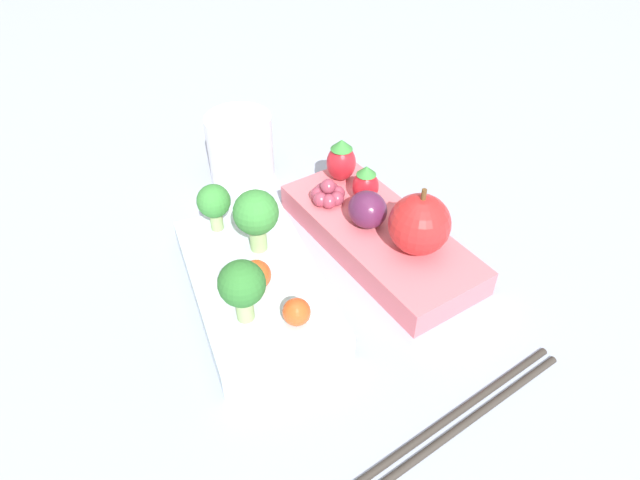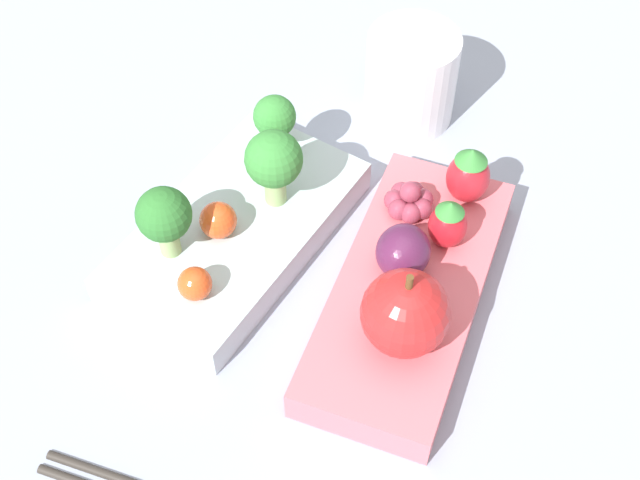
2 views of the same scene
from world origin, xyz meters
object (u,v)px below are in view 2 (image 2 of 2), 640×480
drinking_cup (406,76)px  strawberry_0 (468,174)px  cherry_tomato_1 (195,284)px  plum (403,251)px  grape_cluster (409,201)px  apple (405,313)px  broccoli_floret_1 (164,217)px  bento_box_fruit (408,293)px  bento_box_savoury (237,230)px  cherry_tomato_0 (218,221)px  broccoli_floret_0 (274,161)px  strawberry_1 (448,223)px  broccoli_floret_2 (275,118)px

drinking_cup → strawberry_0: bearing=-139.6°
cherry_tomato_1 → plum: (0.07, -0.12, 0.01)m
plum → grape_cluster: bearing=14.1°
apple → drinking_cup: apple is taller
broccoli_floret_1 → bento_box_fruit: bearing=-76.8°
broccoli_floret_1 → cherry_tomato_1: bearing=-127.6°
bento_box_savoury → bento_box_fruit: size_ratio=0.95×
apple → drinking_cup: (0.22, 0.08, -0.02)m
cherry_tomato_1 → grape_cluster: size_ratio=0.65×
bento_box_fruit → cherry_tomato_0: (-0.01, 0.14, 0.03)m
broccoli_floret_0 → cherry_tomato_0: size_ratio=2.38×
bento_box_savoury → drinking_cup: 0.19m
bento_box_savoury → strawberry_1: bearing=-75.3°
broccoli_floret_1 → drinking_cup: 0.24m
bento_box_savoury → strawberry_1: (0.04, -0.14, 0.03)m
bento_box_savoury → plum: bearing=-87.9°
cherry_tomato_1 → strawberry_0: strawberry_0 is taller
apple → drinking_cup: size_ratio=0.85×
broccoli_floret_0 → broccoli_floret_1: 0.09m
cherry_tomato_0 → grape_cluster: size_ratio=0.74×
bento_box_savoury → broccoli_floret_0: bearing=-33.3°
broccoli_floret_2 → plum: 0.15m
strawberry_0 → grape_cluster: (-0.03, 0.03, -0.01)m
cherry_tomato_1 → drinking_cup: 0.25m
broccoli_floret_1 → grape_cluster: bearing=-54.9°
apple → broccoli_floret_2: bearing=49.6°
bento_box_fruit → bento_box_savoury: bearing=88.1°
broccoli_floret_0 → plum: broccoli_floret_0 is taller
grape_cluster → broccoli_floret_2: bearing=79.9°
apple → drinking_cup: bearing=19.0°
drinking_cup → broccoli_floret_0: bearing=162.3°
grape_cluster → plum: bearing=-165.9°
bento_box_savoury → bento_box_fruit: 0.13m
grape_cluster → cherry_tomato_1: bearing=139.3°
broccoli_floret_1 → broccoli_floret_2: broccoli_floret_1 is taller
bento_box_fruit → strawberry_1: size_ratio=5.44×
broccoli_floret_0 → apple: (-0.08, -0.12, -0.01)m
cherry_tomato_1 → strawberry_1: 0.18m
plum → apple: bearing=-159.9°
broccoli_floret_2 → strawberry_1: size_ratio=1.18×
plum → drinking_cup: bearing=18.7°
broccoli_floret_2 → grape_cluster: size_ratio=1.37×
cherry_tomato_1 → drinking_cup: (0.24, -0.06, 0.00)m
apple → strawberry_1: (0.09, -0.00, -0.01)m
strawberry_1 → drinking_cup: 0.16m
broccoli_floret_0 → cherry_tomato_0: broccoli_floret_0 is taller
bento_box_fruit → grape_cluster: size_ratio=6.29×
bento_box_savoury → strawberry_0: size_ratio=4.47×
bento_box_savoury → grape_cluster: (0.06, -0.11, 0.02)m
broccoli_floret_0 → cherry_tomato_1: (-0.10, 0.01, -0.03)m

